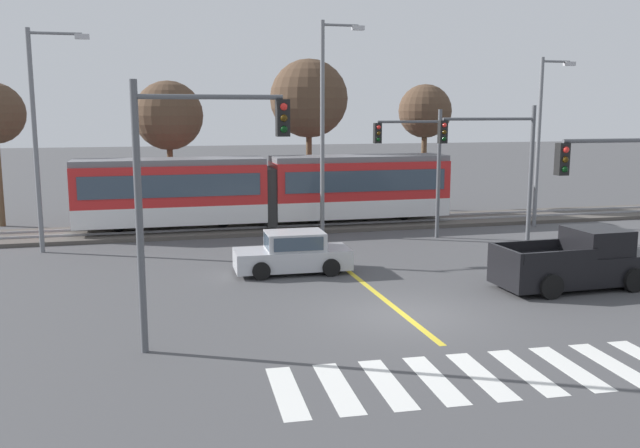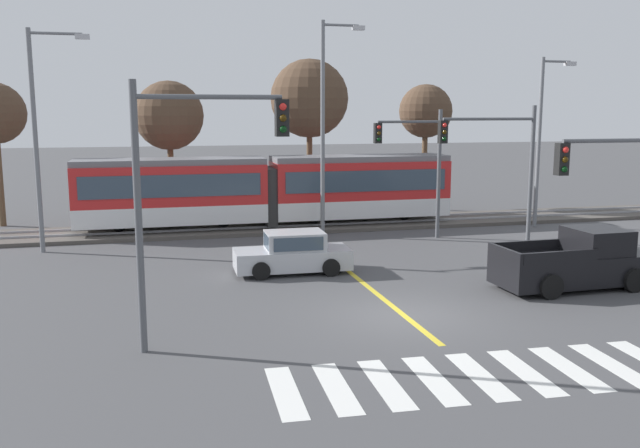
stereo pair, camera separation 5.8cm
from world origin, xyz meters
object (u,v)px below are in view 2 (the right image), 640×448
object	(u,v)px
traffic_light_near_right	(627,188)
street_lamp_west	(40,128)
pickup_truck	(578,263)
traffic_light_far_right	(418,156)
bare_tree_west	(169,116)
bare_tree_east	(309,99)
street_lamp_centre	(326,118)
light_rail_tram	(268,188)
sedan_crossing	(293,254)
traffic_light_near_left	(188,175)
bare_tree_far_east	(426,112)
street_lamp_east	(542,133)
traffic_light_mid_right	(500,157)

from	to	relation	value
traffic_light_near_right	street_lamp_west	size ratio (longest dim) A/B	0.61
pickup_truck	traffic_light_far_right	xyz separation A→B (m)	(-1.89, 9.57, 3.00)
bare_tree_west	bare_tree_east	world-z (taller)	bare_tree_east
pickup_truck	street_lamp_centre	xyz separation A→B (m)	(-5.74, 11.35, 4.69)
light_rail_tram	bare_tree_west	world-z (taller)	bare_tree_west
light_rail_tram	street_lamp_centre	size ratio (longest dim) A/B	1.87
bare_tree_east	light_rail_tram	bearing A→B (deg)	-129.18
sedan_crossing	traffic_light_near_left	size ratio (longest dim) A/B	0.65
light_rail_tram	street_lamp_west	distance (m)	10.96
bare_tree_west	bare_tree_east	xyz separation A→B (m)	(7.55, -0.65, 0.92)
bare_tree_far_east	street_lamp_west	bearing A→B (deg)	-159.13
street_lamp_west	bare_tree_east	world-z (taller)	street_lamp_west
street_lamp_centre	traffic_light_near_right	bearing A→B (deg)	-68.95
light_rail_tram	street_lamp_centre	world-z (taller)	street_lamp_centre
light_rail_tram	bare_tree_east	distance (m)	6.48
street_lamp_east	traffic_light_far_right	bearing A→B (deg)	-167.29
traffic_light_far_right	bare_tree_west	xyz separation A→B (m)	(-10.74, 8.57, 1.75)
pickup_truck	street_lamp_west	size ratio (longest dim) A/B	0.60
street_lamp_west	street_lamp_centre	xyz separation A→B (m)	(12.27, 0.83, 0.35)
light_rail_tram	bare_tree_east	world-z (taller)	bare_tree_east
light_rail_tram	street_lamp_west	world-z (taller)	street_lamp_west
light_rail_tram	pickup_truck	xyz separation A→B (m)	(8.05, -13.85, -1.21)
street_lamp_centre	street_lamp_east	world-z (taller)	street_lamp_centre
light_rail_tram	street_lamp_centre	bearing A→B (deg)	-47.26
sedan_crossing	traffic_light_far_right	xyz separation A→B (m)	(6.91, 5.15, 3.14)
traffic_light_near_left	bare_tree_far_east	world-z (taller)	bare_tree_far_east
traffic_light_near_right	bare_tree_west	distance (m)	24.15
traffic_light_mid_right	traffic_light_near_right	bearing A→B (deg)	-93.33
pickup_truck	street_lamp_west	world-z (taller)	street_lamp_west
light_rail_tram	bare_tree_east	xyz separation A→B (m)	(2.96, 3.64, 4.46)
light_rail_tram	traffic_light_mid_right	distance (m)	11.73
traffic_light_mid_right	street_lamp_east	bearing A→B (deg)	46.14
light_rail_tram	street_lamp_west	bearing A→B (deg)	-161.54
pickup_truck	street_lamp_east	world-z (taller)	street_lamp_east
street_lamp_centre	pickup_truck	bearing A→B (deg)	-63.19
sedan_crossing	traffic_light_near_left	world-z (taller)	traffic_light_near_left
traffic_light_far_right	traffic_light_near_left	bearing A→B (deg)	-131.54
street_lamp_east	light_rail_tram	bearing A→B (deg)	169.03
street_lamp_west	bare_tree_east	distance (m)	14.74
street_lamp_east	bare_tree_east	distance (m)	12.39
traffic_light_near_right	street_lamp_west	distance (m)	22.03
pickup_truck	street_lamp_east	size ratio (longest dim) A/B	0.64
sedan_crossing	bare_tree_far_east	xyz separation A→B (m)	(10.90, 13.77, 5.09)
traffic_light_near_left	bare_tree_west	bearing A→B (deg)	89.36
traffic_light_mid_right	bare_tree_west	bearing A→B (deg)	135.57
street_lamp_west	bare_tree_west	size ratio (longest dim) A/B	1.22
sedan_crossing	traffic_light_mid_right	size ratio (longest dim) A/B	0.70
sedan_crossing	traffic_light_near_right	distance (m)	11.36
bare_tree_east	bare_tree_west	bearing A→B (deg)	175.10
traffic_light_near_left	traffic_light_far_right	xyz separation A→B (m)	(10.97, 12.39, -0.50)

